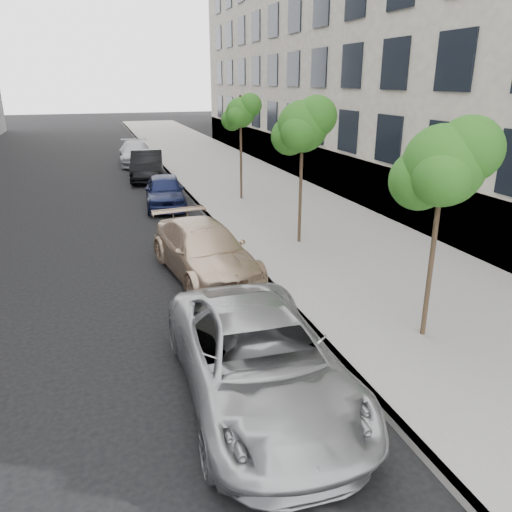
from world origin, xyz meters
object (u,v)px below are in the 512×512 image
tree_far (241,113)px  sedan_black (147,165)px  minivan (259,360)px  sedan_blue (165,191)px  tree_near (445,165)px  sedan_rear (136,153)px  tree_mid (303,126)px  suv (205,250)px

tree_far → sedan_black: (-3.33, 6.39, -2.99)m
tree_far → minivan: tree_far is taller
tree_far → sedan_blue: size_ratio=1.12×
tree_near → minivan: (-3.83, -0.85, -2.84)m
tree_far → sedan_blue: 4.53m
tree_near → sedan_rear: (-3.41, 24.73, -2.87)m
tree_near → sedan_black: (-3.33, 19.39, -2.82)m
minivan → sedan_black: 20.25m
sedan_rear → minivan: bearing=-88.2°
tree_far → minivan: 14.68m
tree_near → sedan_blue: bearing=104.4°
tree_mid → minivan: size_ratio=0.85×
minivan → sedan_blue: size_ratio=1.34×
minivan → tree_far: bearing=76.6°
sedan_blue → sedan_black: (-0.00, 6.40, 0.09)m
tree_near → tree_far: bearing=90.0°
minivan → sedan_black: sedan_black is taller
tree_near → sedan_rear: tree_near is taller
tree_mid → minivan: (-3.83, -7.35, -2.99)m
tree_near → tree_mid: 6.50m
suv → sedan_black: size_ratio=1.05×
tree_far → minivan: size_ratio=0.83×
tree_mid → sedan_blue: (-3.33, 6.49, -3.06)m
tree_mid → sedan_black: size_ratio=0.98×
tree_near → suv: size_ratio=0.90×
sedan_rear → tree_near: bearing=-79.4°
tree_mid → sedan_blue: tree_mid is taller
tree_near → sedan_blue: 13.72m
tree_near → tree_mid: size_ratio=0.96×
sedan_black → sedan_rear: 5.34m
sedan_blue → sedan_rear: 11.73m
tree_near → tree_mid: tree_mid is taller
sedan_blue → sedan_black: bearing=95.7°
tree_mid → sedan_blue: bearing=117.1°
minivan → sedan_blue: bearing=90.0°
sedan_blue → minivan: bearing=-86.4°
tree_near → tree_far: (-0.00, 13.00, 0.18)m
minivan → suv: size_ratio=1.10×
tree_mid → minivan: bearing=-117.5°
tree_far → suv: tree_far is taller
suv → sedan_blue: suv is taller
tree_near → tree_far: size_ratio=0.98×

